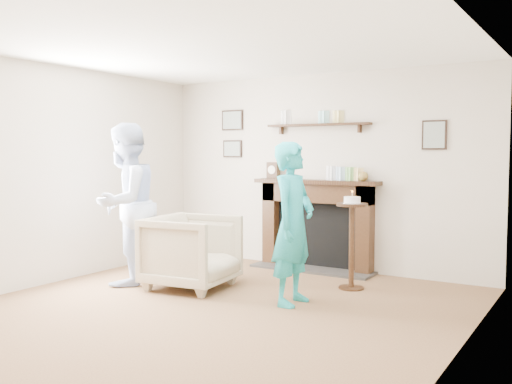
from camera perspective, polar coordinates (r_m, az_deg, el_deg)
ground at (r=5.46m, az=-5.22°, el=-11.99°), size 5.00×5.00×0.00m
room_shell at (r=5.81m, az=-1.22°, el=5.20°), size 4.54×5.02×2.52m
armchair at (r=6.45m, az=-6.42°, el=-9.48°), size 0.98×0.96×0.81m
man at (r=6.78m, az=-12.81°, el=-8.91°), size 0.83×0.99×1.83m
woman at (r=5.78m, az=3.70°, el=-11.08°), size 0.40×0.60×1.60m
pedestal_table at (r=6.33m, az=9.56°, el=-3.63°), size 0.34×0.34×1.08m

